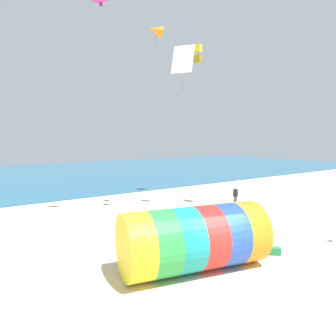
# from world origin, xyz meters

# --- Properties ---
(ground_plane) EXTENTS (120.00, 120.00, 0.00)m
(ground_plane) POSITION_xyz_m (0.00, 0.00, 0.00)
(ground_plane) COLOR beige
(sea) EXTENTS (120.00, 40.00, 0.10)m
(sea) POSITION_xyz_m (0.00, 38.97, 0.05)
(sea) COLOR #236084
(sea) RESTS_ON ground
(giant_inflatable_tube) EXTENTS (6.74, 4.00, 2.78)m
(giant_inflatable_tube) POSITION_xyz_m (-0.51, 1.26, 1.39)
(giant_inflatable_tube) COLOR yellow
(giant_inflatable_tube) RESTS_ON ground
(kite_handler) EXTENTS (0.41, 0.32, 1.73)m
(kite_handler) POSITION_xyz_m (3.90, 1.35, 0.89)
(kite_handler) COLOR #726651
(kite_handler) RESTS_ON ground
(kite_white_diamond) EXTENTS (1.08, 1.17, 2.48)m
(kite_white_diamond) POSITION_xyz_m (0.39, 3.37, 9.49)
(kite_white_diamond) COLOR white
(kite_yellow_box) EXTENTS (0.66, 0.66, 1.41)m
(kite_yellow_box) POSITION_xyz_m (6.40, 9.55, 12.04)
(kite_yellow_box) COLOR yellow
(kite_orange_delta) EXTENTS (1.24, 1.11, 1.79)m
(kite_orange_delta) POSITION_xyz_m (3.47, 10.87, 13.53)
(kite_orange_delta) COLOR orange
(kite_blue_delta) EXTENTS (1.42, 1.64, 2.21)m
(kite_blue_delta) POSITION_xyz_m (8.84, 13.75, 13.49)
(kite_blue_delta) COLOR blue
(bystander_near_water) EXTENTS (0.36, 0.42, 1.68)m
(bystander_near_water) POSITION_xyz_m (9.91, 8.72, 0.86)
(bystander_near_water) COLOR #383D56
(bystander_near_water) RESTS_ON ground
(cooler_box) EXTENTS (0.63, 0.62, 0.36)m
(cooler_box) POSITION_xyz_m (3.83, 0.32, 0.18)
(cooler_box) COLOR #268C4C
(cooler_box) RESTS_ON ground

